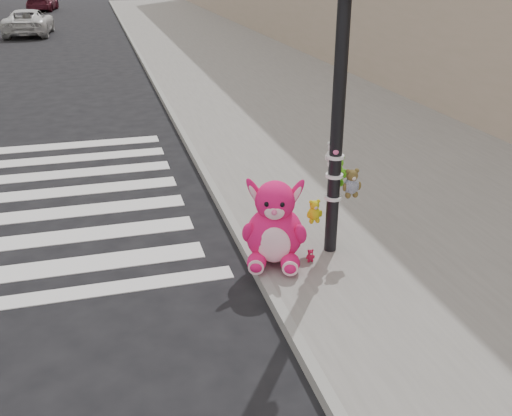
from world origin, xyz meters
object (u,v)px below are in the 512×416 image
object	(u,v)px
signal_pole	(338,126)
pink_bunny	(275,228)
car_white_near	(29,22)
red_teddy	(310,256)

from	to	relation	value
signal_pole	pink_bunny	xyz separation A→B (m)	(-0.83, -0.12, -1.22)
signal_pole	car_white_near	world-z (taller)	signal_pole
signal_pole	pink_bunny	bearing A→B (deg)	-171.65
signal_pole	red_teddy	xyz separation A→B (m)	(-0.39, -0.26, -1.60)
signal_pole	car_white_near	xyz separation A→B (m)	(-5.86, 25.98, -1.19)
pink_bunny	car_white_near	xyz separation A→B (m)	(-5.02, 26.10, 0.03)
red_teddy	pink_bunny	bearing A→B (deg)	164.91
pink_bunny	red_teddy	bearing A→B (deg)	1.81
pink_bunny	car_white_near	bearing A→B (deg)	119.84
car_white_near	signal_pole	bearing A→B (deg)	105.43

